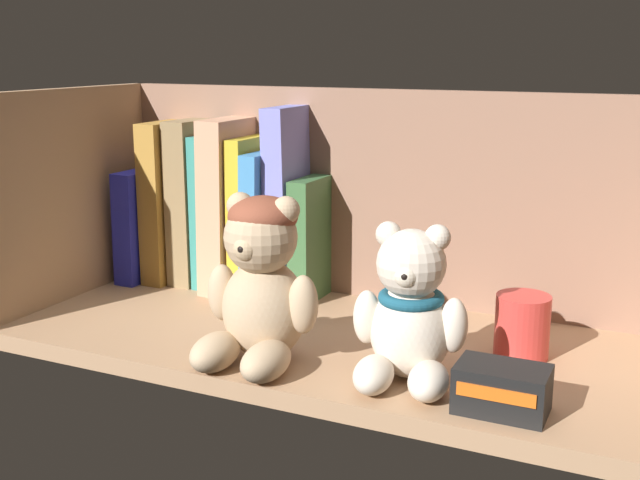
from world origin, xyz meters
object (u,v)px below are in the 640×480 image
(book_4, at_px, (235,203))
(book_6, at_px, (273,221))
(book_7, at_px, (292,202))
(teddy_bear_smaller, at_px, (409,315))
(book_3, at_px, (215,210))
(teddy_bear_larger, at_px, (260,284))
(book_1, at_px, (173,200))
(book_5, at_px, (256,214))
(book_8, at_px, (314,237))
(book_0, at_px, (154,221))
(book_2, at_px, (195,201))
(pillar_candle, at_px, (522,326))
(small_product_box, at_px, (502,389))

(book_4, distance_m, book_6, 0.06)
(book_7, bearing_deg, teddy_bear_smaller, -41.56)
(book_3, distance_m, teddy_bear_larger, 0.29)
(book_1, xyz_separation_m, book_7, (0.19, 0.00, 0.01))
(book_3, distance_m, teddy_bear_smaller, 0.40)
(book_3, bearing_deg, book_7, 0.00)
(book_7, relative_size, teddy_bear_larger, 1.41)
(book_5, bearing_deg, book_8, 0.00)
(teddy_bear_larger, bearing_deg, book_0, 143.35)
(book_2, bearing_deg, pillar_candle, -11.78)
(book_1, bearing_deg, small_product_box, -24.60)
(book_7, xyz_separation_m, pillar_candle, (0.32, -0.10, -0.09))
(book_2, relative_size, book_3, 1.09)
(pillar_candle, bearing_deg, book_1, 169.05)
(pillar_candle, bearing_deg, book_3, 167.39)
(teddy_bear_smaller, bearing_deg, book_1, 153.95)
(book_7, bearing_deg, book_2, 180.00)
(book_8, height_order, pillar_candle, book_8)
(book_5, bearing_deg, small_product_box, -31.64)
(book_0, height_order, book_6, book_6)
(book_6, relative_size, small_product_box, 2.33)
(teddy_bear_larger, xyz_separation_m, teddy_bear_smaller, (0.15, 0.02, -0.02))
(pillar_candle, bearing_deg, teddy_bear_smaller, -130.03)
(book_2, relative_size, teddy_bear_smaller, 1.44)
(book_6, height_order, book_8, book_6)
(book_6, bearing_deg, book_2, 180.00)
(book_1, height_order, book_8, book_1)
(book_7, bearing_deg, book_6, 180.00)
(book_3, xyz_separation_m, teddy_bear_smaller, (0.35, -0.20, -0.04))
(book_1, distance_m, book_7, 0.19)
(book_0, bearing_deg, book_8, 0.00)
(book_8, relative_size, teddy_bear_larger, 0.91)
(teddy_bear_smaller, bearing_deg, book_7, 138.44)
(teddy_bear_smaller, height_order, pillar_candle, teddy_bear_smaller)
(book_0, distance_m, teddy_bear_larger, 0.37)
(book_6, height_order, teddy_bear_larger, book_6)
(book_4, bearing_deg, book_1, 180.00)
(book_7, bearing_deg, book_0, 180.00)
(book_6, bearing_deg, pillar_candle, -15.70)
(book_0, relative_size, teddy_bear_smaller, 0.99)
(book_7, height_order, book_8, book_7)
(book_5, height_order, small_product_box, book_5)
(book_0, height_order, pillar_candle, book_0)
(book_3, bearing_deg, book_1, 180.00)
(book_3, distance_m, pillar_candle, 0.45)
(book_1, bearing_deg, book_3, 0.00)
(book_4, bearing_deg, book_2, 180.00)
(book_4, relative_size, pillar_candle, 3.39)
(book_8, bearing_deg, book_7, 180.00)
(book_0, relative_size, book_6, 0.81)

